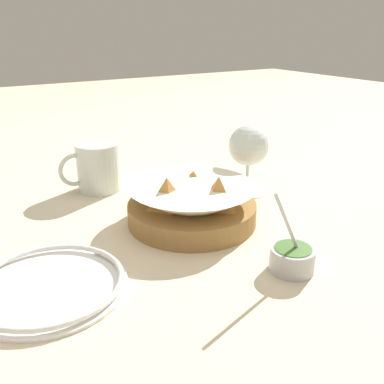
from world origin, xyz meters
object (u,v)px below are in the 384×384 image
at_px(wine_glass, 249,148).
at_px(side_plate, 49,284).
at_px(sauce_cup, 292,258).
at_px(food_basket, 192,205).
at_px(beer_mug, 98,169).

xyz_separation_m(wine_glass, side_plate, (0.45, 0.14, -0.09)).
height_order(sauce_cup, side_plate, sauce_cup).
xyz_separation_m(sauce_cup, wine_glass, (-0.14, -0.27, 0.08)).
bearing_deg(side_plate, sauce_cup, 156.44).
relative_size(food_basket, side_plate, 1.08).
distance_m(sauce_cup, beer_mug, 0.47).
distance_m(food_basket, side_plate, 0.28).
height_order(sauce_cup, wine_glass, wine_glass).
xyz_separation_m(food_basket, side_plate, (0.27, 0.08, -0.02)).
height_order(wine_glass, beer_mug, wine_glass).
relative_size(wine_glass, beer_mug, 1.08).
distance_m(beer_mug, side_plate, 0.37).
xyz_separation_m(sauce_cup, side_plate, (0.31, -0.13, -0.01)).
xyz_separation_m(food_basket, wine_glass, (-0.17, -0.06, 0.06)).
distance_m(wine_glass, beer_mug, 0.32).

